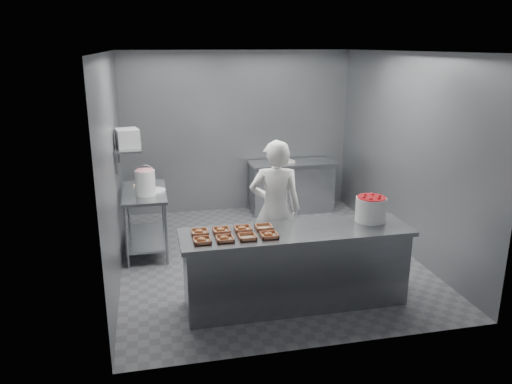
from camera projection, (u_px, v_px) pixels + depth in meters
floor at (267, 257)px, 7.06m from camera, size 4.50×4.50×0.00m
ceiling at (269, 51)px, 6.27m from camera, size 4.50×4.50×0.00m
wall_back at (238, 132)px, 8.77m from camera, size 4.00×0.04×2.80m
wall_left at (113, 168)px, 6.25m from camera, size 0.04×4.50×2.80m
wall_right at (405, 153)px, 7.07m from camera, size 0.04×4.50×2.80m
service_counter at (296, 267)px, 5.67m from camera, size 2.60×0.70×0.90m
prep_table at (146, 212)px, 7.11m from camera, size 0.60×1.20×0.90m
back_counter at (291, 186)px, 8.90m from camera, size 1.50×0.60×0.90m
wall_shelf at (128, 146)px, 6.81m from camera, size 0.35×0.90×0.03m
tray_0 at (202, 240)px, 5.20m from camera, size 0.19×0.18×0.06m
tray_1 at (225, 238)px, 5.25m from camera, size 0.19×0.18×0.06m
tray_2 at (247, 237)px, 5.30m from camera, size 0.19×0.18×0.04m
tray_3 at (269, 235)px, 5.35m from camera, size 0.19×0.18×0.06m
tray_4 at (199, 232)px, 5.43m from camera, size 0.19×0.18×0.06m
tray_5 at (221, 230)px, 5.48m from camera, size 0.19×0.18×0.06m
tray_6 at (243, 229)px, 5.53m from camera, size 0.19×0.18×0.06m
tray_7 at (264, 227)px, 5.58m from camera, size 0.19×0.18×0.04m
worker at (275, 209)px, 6.29m from camera, size 0.72×0.55×1.78m
strawberry_tub at (371, 208)px, 5.80m from camera, size 0.35×0.35×0.29m
glaze_bucket at (145, 182)px, 6.80m from camera, size 0.29×0.27×0.42m
bucket_lid at (154, 191)px, 7.01m from camera, size 0.40×0.40×0.02m
rag at (138, 185)px, 7.27m from camera, size 0.14×0.12×0.02m
appliance at (127, 138)px, 6.66m from camera, size 0.34×0.37×0.24m
paper_stack at (284, 161)px, 8.74m from camera, size 0.33×0.27×0.04m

